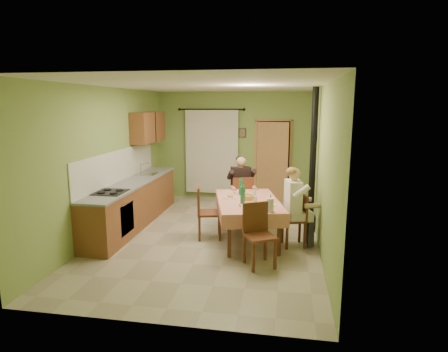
% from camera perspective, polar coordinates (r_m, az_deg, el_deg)
% --- Properties ---
extents(floor, '(4.00, 6.00, 0.01)m').
position_cam_1_polar(floor, '(7.27, -2.10, -9.02)').
color(floor, tan).
rests_on(floor, ground).
extents(room_shell, '(4.04, 6.04, 2.82)m').
position_cam_1_polar(room_shell, '(6.87, -2.20, 5.40)').
color(room_shell, '#88A655').
rests_on(room_shell, ground).
extents(kitchen_run, '(0.64, 3.64, 1.56)m').
position_cam_1_polar(kitchen_run, '(8.00, -13.62, -3.87)').
color(kitchen_run, brown).
rests_on(kitchen_run, ground).
extents(upper_cabinets, '(0.35, 1.40, 0.70)m').
position_cam_1_polar(upper_cabinets, '(9.01, -11.46, 7.30)').
color(upper_cabinets, brown).
rests_on(upper_cabinets, room_shell).
extents(curtain, '(1.70, 0.07, 2.22)m').
position_cam_1_polar(curtain, '(9.87, -1.88, 3.79)').
color(curtain, black).
rests_on(curtain, ground).
extents(doorway, '(0.96, 0.24, 2.15)m').
position_cam_1_polar(doorway, '(9.74, 7.40, 2.36)').
color(doorway, black).
rests_on(doorway, ground).
extents(dining_table, '(1.49, 2.03, 0.76)m').
position_cam_1_polar(dining_table, '(6.94, 3.67, -6.72)').
color(dining_table, '#E48A7A').
rests_on(dining_table, ground).
extents(tableware, '(0.99, 1.51, 0.33)m').
position_cam_1_polar(tableware, '(6.70, 3.93, -3.39)').
color(tableware, white).
rests_on(tableware, dining_table).
extents(chair_far, '(0.56, 0.56, 1.00)m').
position_cam_1_polar(chair_far, '(8.01, 2.62, -4.97)').
color(chair_far, '#5F2E1A').
rests_on(chair_far, ground).
extents(chair_near, '(0.57, 0.57, 0.98)m').
position_cam_1_polar(chair_near, '(5.91, 5.39, -10.84)').
color(chair_near, '#5F2E1A').
rests_on(chair_near, ground).
extents(chair_right, '(0.46, 0.46, 0.93)m').
position_cam_1_polar(chair_right, '(6.79, 10.66, -8.09)').
color(chair_right, '#5F2E1A').
rests_on(chair_right, ground).
extents(chair_left, '(0.52, 0.52, 1.00)m').
position_cam_1_polar(chair_left, '(7.07, -2.36, -7.13)').
color(chair_left, '#5F2E1A').
rests_on(chair_left, ground).
extents(man_far, '(0.65, 0.59, 1.39)m').
position_cam_1_polar(man_far, '(7.88, 2.64, -0.82)').
color(man_far, black).
rests_on(man_far, chair_far).
extents(man_right, '(0.56, 0.64, 1.39)m').
position_cam_1_polar(man_right, '(6.62, 10.74, -3.25)').
color(man_right, white).
rests_on(man_right, chair_right).
extents(stove_flue, '(0.24, 0.24, 2.80)m').
position_cam_1_polar(stove_flue, '(7.46, 13.26, -0.63)').
color(stove_flue, black).
rests_on(stove_flue, ground).
extents(picture_back, '(0.19, 0.03, 0.23)m').
position_cam_1_polar(picture_back, '(9.76, 2.82, 6.58)').
color(picture_back, black).
rests_on(picture_back, room_shell).
extents(picture_right, '(0.03, 0.31, 0.21)m').
position_cam_1_polar(picture_right, '(7.95, 13.76, 6.05)').
color(picture_right, brown).
rests_on(picture_right, room_shell).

